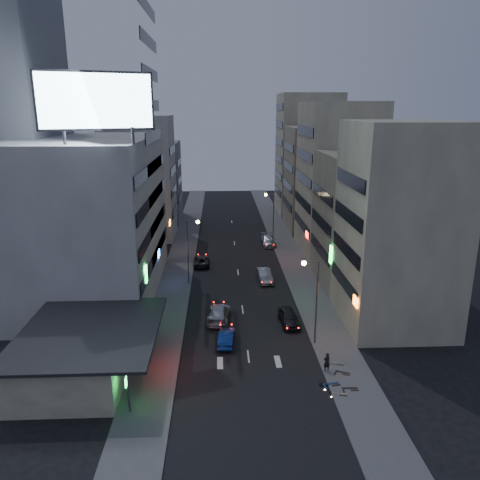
{
  "coord_description": "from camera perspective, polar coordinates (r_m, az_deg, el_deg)",
  "views": [
    {
      "loc": [
        -2.42,
        -32.8,
        21.08
      ],
      "look_at": [
        0.02,
        20.65,
        5.99
      ],
      "focal_mm": 35.0,
      "sensor_mm": 36.0,
      "label": 1
    }
  ],
  "objects": [
    {
      "name": "shophouse_mid",
      "position": [
        59.12,
        15.11,
        2.42
      ],
      "size": [
        11.0,
        12.0,
        16.0
      ],
      "primitive_type": "cube",
      "color": "tan",
      "rests_on": "ground"
    },
    {
      "name": "sidewalk_left",
      "position": [
        66.46,
        -7.31,
        -2.82
      ],
      "size": [
        4.0,
        120.0,
        0.12
      ],
      "primitive_type": "cube",
      "color": "#4C4C4F",
      "rests_on": "ground"
    },
    {
      "name": "white_building",
      "position": [
        56.1,
        -17.64,
        2.56
      ],
      "size": [
        14.0,
        24.0,
        18.0
      ],
      "primitive_type": "cube",
      "color": "beige",
      "rests_on": "ground"
    },
    {
      "name": "parked_car_left",
      "position": [
        65.32,
        -4.71,
        -2.54
      ],
      "size": [
        2.22,
        4.67,
        1.29
      ],
      "primitive_type": "imported",
      "rotation": [
        0.0,
        0.0,
        3.16
      ],
      "color": "#252429",
      "rests_on": "ground"
    },
    {
      "name": "food_court",
      "position": [
        41.32,
        -18.9,
        -12.7
      ],
      "size": [
        11.0,
        13.0,
        3.88
      ],
      "color": "beige",
      "rests_on": "ground"
    },
    {
      "name": "person",
      "position": [
        40.46,
        10.53,
        -14.41
      ],
      "size": [
        0.67,
        0.53,
        1.62
      ],
      "primitive_type": "imported",
      "rotation": [
        0.0,
        0.0,
        3.41
      ],
      "color": "black",
      "rests_on": "sidewalk_right"
    },
    {
      "name": "ground",
      "position": [
        39.07,
        1.41,
        -16.91
      ],
      "size": [
        180.0,
        180.0,
        0.0
      ],
      "primitive_type": "plane",
      "color": "black",
      "rests_on": "ground"
    },
    {
      "name": "parked_car_right_mid",
      "position": [
        59.28,
        3.0,
        -4.33
      ],
      "size": [
        1.89,
        4.65,
        1.5
      ],
      "primitive_type": "imported",
      "rotation": [
        0.0,
        0.0,
        0.07
      ],
      "color": "#A6AAAF",
      "rests_on": "ground"
    },
    {
      "name": "grey_tower",
      "position": [
        60.72,
        -25.92,
        10.35
      ],
      "size": [
        10.0,
        14.0,
        34.0
      ],
      "primitive_type": "cube",
      "color": "gray",
      "rests_on": "ground"
    },
    {
      "name": "scooter_black_a",
      "position": [
        39.0,
        14.16,
        -16.33
      ],
      "size": [
        0.67,
        1.84,
        1.12
      ],
      "primitive_type": null,
      "rotation": [
        0.0,
        0.0,
        1.54
      ],
      "color": "black",
      "rests_on": "sidewalk_right"
    },
    {
      "name": "scooter_blue",
      "position": [
        39.31,
        11.87,
        -15.83
      ],
      "size": [
        0.98,
        2.03,
        1.19
      ],
      "primitive_type": null,
      "rotation": [
        0.0,
        0.0,
        1.75
      ],
      "color": "navy",
      "rests_on": "sidewalk_right"
    },
    {
      "name": "shophouse_near",
      "position": [
        47.97,
        18.76,
        1.54
      ],
      "size": [
        10.0,
        11.0,
        20.0
      ],
      "primitive_type": "cube",
      "color": "beige",
      "rests_on": "ground"
    },
    {
      "name": "parked_car_right_near",
      "position": [
        48.1,
        5.98,
        -9.36
      ],
      "size": [
        2.03,
        4.47,
        1.49
      ],
      "primitive_type": "imported",
      "rotation": [
        0.0,
        0.0,
        0.06
      ],
      "color": "#252429",
      "rests_on": "ground"
    },
    {
      "name": "far_left_a",
      "position": [
        79.67,
        -12.15,
        7.4
      ],
      "size": [
        11.0,
        10.0,
        20.0
      ],
      "primitive_type": "cube",
      "color": "beige",
      "rests_on": "ground"
    },
    {
      "name": "parked_car_right_far",
      "position": [
        74.77,
        3.48,
        -0.06
      ],
      "size": [
        2.19,
        5.23,
        1.51
      ],
      "primitive_type": "imported",
      "rotation": [
        0.0,
        0.0,
        0.01
      ],
      "color": "#AFB2B8",
      "rests_on": "ground"
    },
    {
      "name": "far_right_a",
      "position": [
        85.58,
        9.58,
        7.42
      ],
      "size": [
        11.0,
        12.0,
        18.0
      ],
      "primitive_type": "cube",
      "color": "tan",
      "rests_on": "ground"
    },
    {
      "name": "road_car_silver",
      "position": [
        48.8,
        -2.61,
        -8.89
      ],
      "size": [
        2.69,
        5.41,
        1.51
      ],
      "primitive_type": "imported",
      "rotation": [
        0.0,
        0.0,
        3.03
      ],
      "color": "#AFB2B8",
      "rests_on": "ground"
    },
    {
      "name": "scooter_black_b",
      "position": [
        40.66,
        13.38,
        -14.85
      ],
      "size": [
        1.3,
        1.89,
        1.1
      ],
      "primitive_type": null,
      "rotation": [
        0.0,
        0.0,
        1.14
      ],
      "color": "black",
      "rests_on": "sidewalk_right"
    },
    {
      "name": "scooter_silver_b",
      "position": [
        41.93,
        12.61,
        -13.88
      ],
      "size": [
        1.06,
        1.72,
        1.0
      ],
      "primitive_type": null,
      "rotation": [
        0.0,
        0.0,
        1.23
      ],
      "color": "#9A9EA2",
      "rests_on": "sidewalk_right"
    },
    {
      "name": "far_right_b",
      "position": [
        98.96,
        8.25,
        10.32
      ],
      "size": [
        12.0,
        12.0,
        24.0
      ],
      "primitive_type": "cube",
      "color": "beige",
      "rests_on": "ground"
    },
    {
      "name": "far_left_b",
      "position": [
        92.81,
        -11.09,
        7.04
      ],
      "size": [
        12.0,
        10.0,
        15.0
      ],
      "primitive_type": "cube",
      "color": "gray",
      "rests_on": "ground"
    },
    {
      "name": "street_lamp_right_near",
      "position": [
        42.68,
        8.87,
        -6.05
      ],
      "size": [
        1.6,
        0.44,
        8.02
      ],
      "color": "#595B60",
      "rests_on": "sidewalk_right"
    },
    {
      "name": "scooter_silver_a",
      "position": [
        38.16,
        12.95,
        -17.11
      ],
      "size": [
        0.92,
        1.75,
        1.02
      ],
      "primitive_type": null,
      "rotation": [
        0.0,
        0.0,
        1.34
      ],
      "color": "gray",
      "rests_on": "sidewalk_right"
    },
    {
      "name": "sidewalk_right",
      "position": [
        67.04,
        6.46,
        -2.63
      ],
      "size": [
        4.0,
        120.0,
        0.12
      ],
      "primitive_type": "cube",
      "color": "#4C4C4F",
      "rests_on": "ground"
    },
    {
      "name": "shophouse_far",
      "position": [
        70.73,
        11.76,
        7.23
      ],
      "size": [
        10.0,
        14.0,
        22.0
      ],
      "primitive_type": "cube",
      "color": "beige",
      "rests_on": "ground"
    },
    {
      "name": "billboard",
      "position": [
        44.07,
        -17.17,
        15.84
      ],
      "size": [
        9.52,
        3.75,
        6.2
      ],
      "rotation": [
        0.0,
        0.0,
        0.35
      ],
      "color": "#595B60",
      "rests_on": "white_building"
    },
    {
      "name": "street_lamp_right_far",
      "position": [
        74.94,
        3.82,
        3.61
      ],
      "size": [
        1.6,
        0.44,
        8.02
      ],
      "color": "#595B60",
      "rests_on": "sidewalk_right"
    },
    {
      "name": "street_lamp_left",
      "position": [
        57.12,
        -6.01,
        -0.31
      ],
      "size": [
        1.6,
        0.44,
        8.02
      ],
      "color": "#595B60",
      "rests_on": "sidewalk_left"
    },
    {
      "name": "road_car_blue",
      "position": [
        44.21,
        -1.67,
        -11.79
      ],
      "size": [
        1.75,
        4.03,
        1.29
      ],
      "primitive_type": "imported",
      "rotation": [
        0.0,
        0.0,
        3.04
      ],
      "color": "navy",
      "rests_on": "ground"
    }
  ]
}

